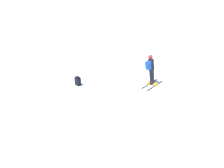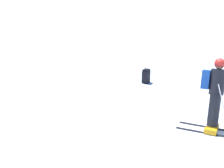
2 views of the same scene
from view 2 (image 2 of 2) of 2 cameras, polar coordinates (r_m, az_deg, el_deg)
name	(u,v)px [view 2 (image 2 of 2)]	position (r m, az deg, el deg)	size (l,w,h in m)	color
ground_plane	(211,134)	(7.68, 17.58, -8.78)	(300.00, 300.00, 0.00)	white
skier	(215,91)	(7.67, 18.31, -1.20)	(1.29, 1.64, 1.74)	black
spare_backpack	(146,76)	(11.27, 6.25, 1.43)	(0.32, 0.24, 0.50)	black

